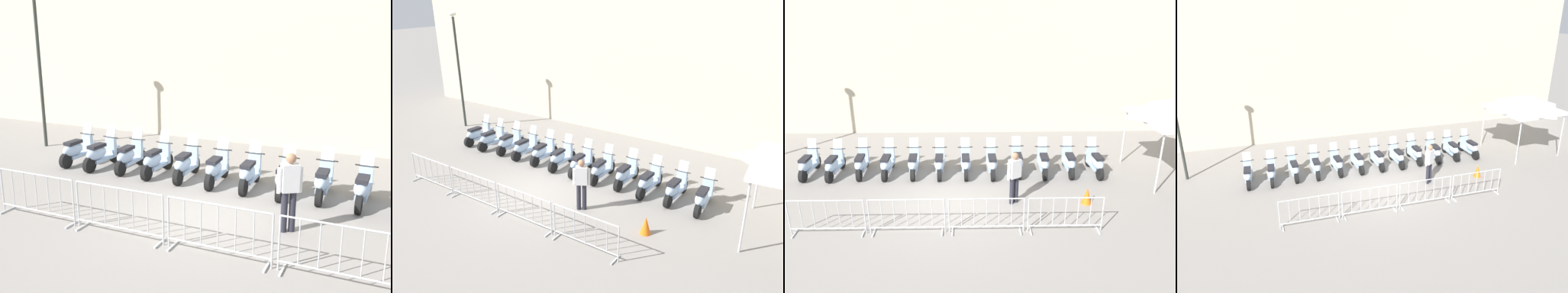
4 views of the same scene
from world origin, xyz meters
The scene contains 20 objects.
ground_plane centered at (0.00, 0.00, 0.00)m, with size 120.00×120.00×0.00m, color gray.
motorcycle_0 centered at (-5.07, 2.55, 0.45)m, with size 0.60×1.72×1.24m.
motorcycle_1 centered at (-4.12, 2.41, 0.45)m, with size 0.62×1.72×1.24m.
motorcycle_2 centered at (-3.15, 2.44, 0.45)m, with size 0.56×1.72×1.24m.
motorcycle_3 centered at (-2.21, 2.32, 0.45)m, with size 0.57×1.73×1.24m.
motorcycle_4 centered at (-1.25, 2.25, 0.45)m, with size 0.56×1.72×1.24m.
motorcycle_5 centered at (-0.30, 2.13, 0.45)m, with size 0.56×1.72×1.24m.
motorcycle_6 centered at (0.65, 2.05, 0.45)m, with size 0.56×1.72×1.24m.
motorcycle_7 centered at (1.60, 1.94, 0.45)m, with size 0.56×1.72×1.24m.
motorcycle_8 centered at (2.56, 1.98, 0.45)m, with size 0.56×1.73×1.24m.
motorcycle_9 centered at (3.50, 1.81, 0.45)m, with size 0.60×1.72×1.24m.
motorcycle_10 centered at (4.46, 1.76, 0.45)m, with size 0.58×1.72×1.24m.
motorcycle_11 centered at (5.41, 1.61, 0.45)m, with size 0.56×1.72×1.24m.
barrier_segment_0 centered at (-3.43, -1.46, 0.52)m, with size 2.11×0.60×1.07m.
barrier_segment_1 centered at (-1.24, -1.64, 0.52)m, with size 2.11×0.60×1.07m.
barrier_segment_2 centered at (0.95, -1.82, 0.52)m, with size 2.11×0.60×1.07m.
barrier_segment_3 centered at (3.14, -2.01, 0.52)m, with size 2.11×0.60×1.07m.
street_lamp centered at (-7.50, 4.11, 3.42)m, with size 0.36×0.36×5.65m.
officer_near_row_end centered at (2.02, -0.25, 0.98)m, with size 0.50×0.36×1.73m.
traffic_cone centered at (4.32, -0.54, 0.28)m, with size 0.32×0.32×0.55m, color orange.
Camera 2 is at (7.59, -9.79, 6.53)m, focal length 36.14 mm.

